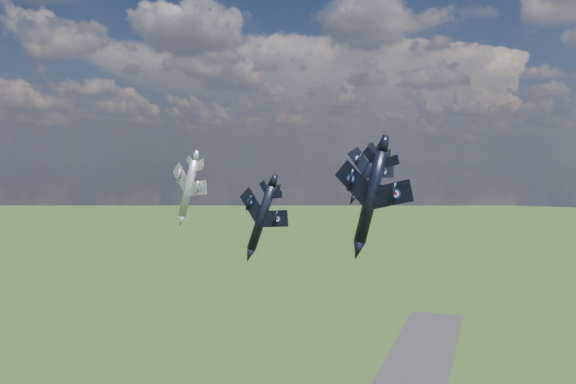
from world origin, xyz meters
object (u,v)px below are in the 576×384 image
at_px(jet_lead_navy, 262,218).
at_px(jet_left_silver, 188,188).
at_px(jet_high_navy, 368,171).
at_px(jet_right_navy, 371,197).

bearing_deg(jet_lead_navy, jet_left_silver, 160.01).
xyz_separation_m(jet_lead_navy, jet_high_navy, (13.07, 16.59, 7.02)).
height_order(jet_lead_navy, jet_left_silver, jet_left_silver).
distance_m(jet_lead_navy, jet_high_navy, 22.26).
bearing_deg(jet_high_navy, jet_right_navy, -96.92).
xyz_separation_m(jet_lead_navy, jet_right_navy, (19.80, -12.45, 4.61)).
height_order(jet_lead_navy, jet_right_navy, jet_right_navy).
xyz_separation_m(jet_high_navy, jet_left_silver, (-36.65, 1.39, -3.86)).
relative_size(jet_right_navy, jet_high_navy, 1.22).
bearing_deg(jet_lead_navy, jet_right_navy, -14.80).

